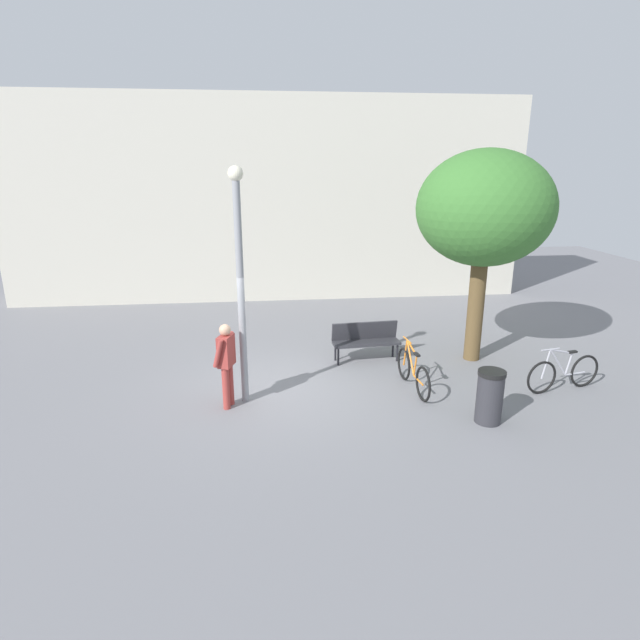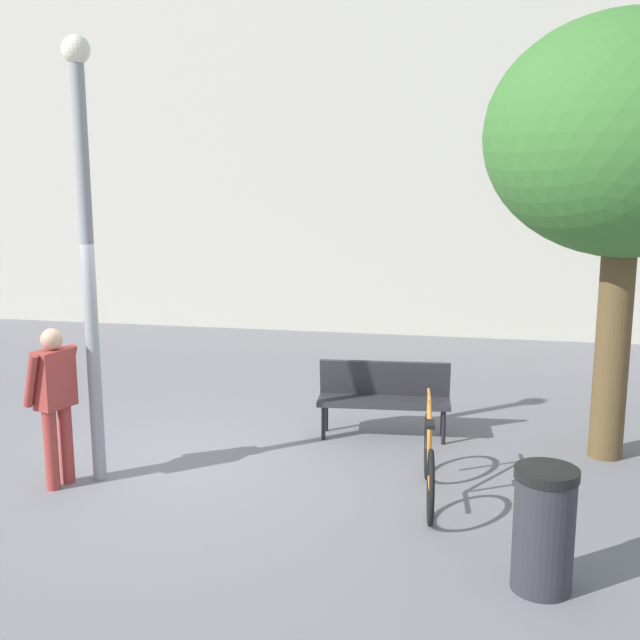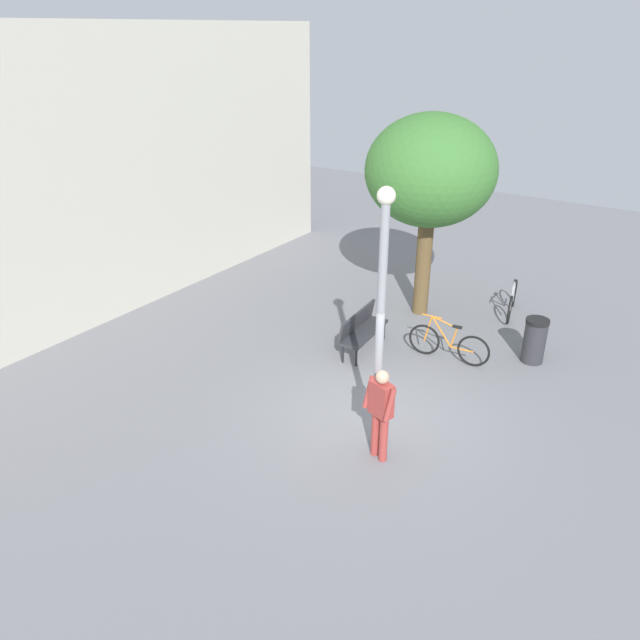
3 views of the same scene
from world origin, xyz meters
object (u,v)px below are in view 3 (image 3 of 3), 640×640
(bicycle_orange, at_px, (448,344))
(plaza_tree, at_px, (430,172))
(bicycle_silver, at_px, (512,300))
(person_by_lamppost, at_px, (381,409))
(lamppost, at_px, (381,307))
(park_bench, at_px, (361,328))
(trash_bin, at_px, (535,340))

(bicycle_orange, bearing_deg, plaza_tree, 39.19)
(bicycle_silver, bearing_deg, person_by_lamppost, 179.97)
(person_by_lamppost, distance_m, plaza_tree, 6.55)
(lamppost, distance_m, person_by_lamppost, 1.67)
(park_bench, xyz_separation_m, trash_bin, (1.61, -3.35, -0.04))
(trash_bin, bearing_deg, bicycle_silver, 28.76)
(park_bench, bearing_deg, plaza_tree, -5.03)
(plaza_tree, height_order, trash_bin, plaza_tree)
(lamppost, relative_size, trash_bin, 4.51)
(plaza_tree, height_order, bicycle_orange, plaza_tree)
(person_by_lamppost, xyz_separation_m, plaza_tree, (5.70, 1.96, 2.58))
(person_by_lamppost, relative_size, bicycle_orange, 0.92)
(park_bench, distance_m, trash_bin, 3.72)
(bicycle_silver, bearing_deg, plaza_tree, 120.38)
(lamppost, xyz_separation_m, bicycle_orange, (3.46, 0.14, -2.21))
(bicycle_orange, relative_size, trash_bin, 1.81)
(lamppost, height_order, bicycle_orange, lamppost)
(park_bench, height_order, bicycle_orange, bicycle_orange)
(park_bench, xyz_separation_m, plaza_tree, (2.57, -0.23, 3.00))
(lamppost, distance_m, bicycle_silver, 6.90)
(lamppost, relative_size, plaza_tree, 0.92)
(bicycle_orange, bearing_deg, park_bench, 109.82)
(person_by_lamppost, xyz_separation_m, bicycle_silver, (6.85, -0.00, -0.58))
(lamppost, bearing_deg, bicycle_silver, -2.20)
(plaza_tree, bearing_deg, park_bench, 174.97)
(trash_bin, bearing_deg, park_bench, 115.75)
(park_bench, bearing_deg, bicycle_silver, -30.47)
(plaza_tree, distance_m, bicycle_orange, 4.02)
(person_by_lamppost, height_order, bicycle_silver, person_by_lamppost)
(person_by_lamppost, distance_m, trash_bin, 4.90)
(lamppost, xyz_separation_m, plaza_tree, (5.38, 1.71, 0.96))
(person_by_lamppost, distance_m, bicycle_orange, 3.84)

